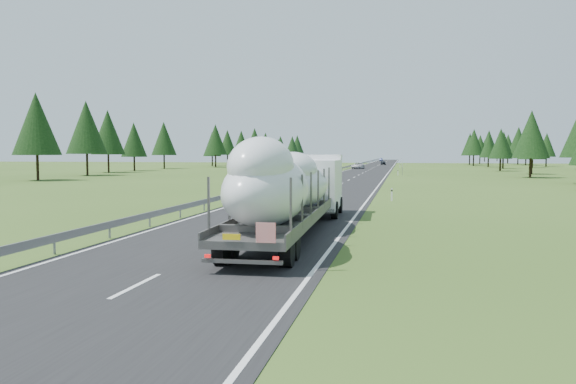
% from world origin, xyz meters
% --- Properties ---
extents(ground, '(400.00, 400.00, 0.00)m').
position_xyz_m(ground, '(0.00, 0.00, 0.00)').
color(ground, '#344F1A').
rests_on(ground, ground).
extents(road_surface, '(10.00, 400.00, 0.02)m').
position_xyz_m(road_surface, '(0.00, 100.00, 0.01)').
color(road_surface, black).
rests_on(road_surface, ground).
extents(guardrail, '(0.10, 400.00, 0.76)m').
position_xyz_m(guardrail, '(-5.30, 99.94, 0.60)').
color(guardrail, slate).
rests_on(guardrail, ground).
extents(marker_posts, '(0.13, 350.08, 1.00)m').
position_xyz_m(marker_posts, '(6.50, 155.00, 0.54)').
color(marker_posts, silver).
rests_on(marker_posts, ground).
extents(highway_sign, '(0.08, 0.90, 2.60)m').
position_xyz_m(highway_sign, '(7.20, 80.00, 1.81)').
color(highway_sign, slate).
rests_on(highway_sign, ground).
extents(tree_line_left, '(14.88, 290.39, 12.51)m').
position_xyz_m(tree_line_left, '(-43.88, 113.43, 7.30)').
color(tree_line_left, black).
rests_on(tree_line_left, ground).
extents(boat_truck, '(3.20, 19.68, 4.34)m').
position_xyz_m(boat_truck, '(2.35, 10.80, 2.26)').
color(boat_truck, white).
rests_on(boat_truck, ground).
extents(distant_van, '(2.94, 5.52, 1.48)m').
position_xyz_m(distant_van, '(-3.17, 119.00, 0.74)').
color(distant_van, silver).
rests_on(distant_van, ground).
extents(distant_car_dark, '(1.88, 4.14, 1.38)m').
position_xyz_m(distant_car_dark, '(1.10, 164.84, 0.69)').
color(distant_car_dark, black).
rests_on(distant_car_dark, ground).
extents(distant_car_blue, '(1.68, 4.34, 1.41)m').
position_xyz_m(distant_car_blue, '(-2.66, 245.56, 0.70)').
color(distant_car_blue, '#1C264F').
rests_on(distant_car_blue, ground).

